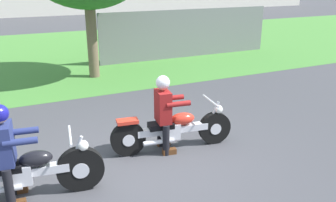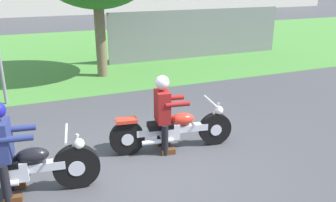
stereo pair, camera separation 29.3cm
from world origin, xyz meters
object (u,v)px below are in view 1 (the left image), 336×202
motorcycle_lead (173,129)px  rider_lead (164,108)px  rider_follow (6,147)px  motorcycle_follow (24,173)px

motorcycle_lead → rider_lead: bearing=179.1°
rider_lead → rider_follow: 2.56m
motorcycle_follow → rider_follow: size_ratio=1.54×
motorcycle_lead → rider_follow: 2.75m
rider_lead → motorcycle_follow: (-2.34, -0.51, -0.40)m
motorcycle_lead → motorcycle_follow: (-2.51, -0.48, 0.03)m
motorcycle_follow → rider_follow: rider_follow is taller
motorcycle_follow → rider_follow: 0.46m
rider_lead → motorcycle_lead: bearing=-0.9°
motorcycle_lead → rider_follow: (-2.68, -0.46, 0.45)m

